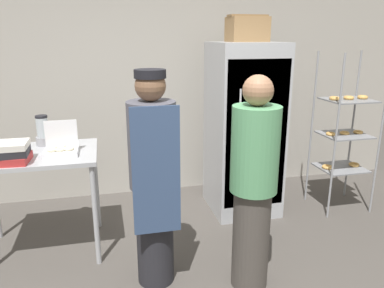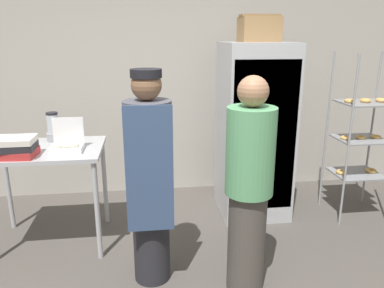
{
  "view_description": "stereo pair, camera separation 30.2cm",
  "coord_description": "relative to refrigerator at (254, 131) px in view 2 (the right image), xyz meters",
  "views": [
    {
      "loc": [
        -0.6,
        -2.07,
        1.88
      ],
      "look_at": [
        0.06,
        0.76,
        1.04
      ],
      "focal_mm": 35.0,
      "sensor_mm": 36.0,
      "label": 1
    },
    {
      "loc": [
        -0.31,
        -2.12,
        1.88
      ],
      "look_at": [
        0.06,
        0.76,
        1.04
      ],
      "focal_mm": 35.0,
      "sensor_mm": 36.0,
      "label": 2
    }
  ],
  "objects": [
    {
      "name": "back_wall",
      "position": [
        -0.84,
        0.78,
        0.48
      ],
      "size": [
        6.4,
        0.12,
        2.79
      ],
      "primitive_type": "cube",
      "color": "#ADA89E",
      "rests_on": "ground_plane"
    },
    {
      "name": "refrigerator",
      "position": [
        0.0,
        0.0,
        0.0
      ],
      "size": [
        0.69,
        0.76,
        1.82
      ],
      "color": "#ADAFB5",
      "rests_on": "ground_plane"
    },
    {
      "name": "baking_rack",
      "position": [
        1.08,
        -0.22,
        -0.05
      ],
      "size": [
        0.55,
        0.49,
        1.73
      ],
      "color": "#93969B",
      "rests_on": "ground_plane"
    },
    {
      "name": "prep_counter",
      "position": [
        -2.04,
        -0.42,
        -0.1
      ],
      "size": [
        1.02,
        0.74,
        0.92
      ],
      "color": "#ADAFB5",
      "rests_on": "ground_plane"
    },
    {
      "name": "donut_box",
      "position": [
        -1.82,
        -0.53,
        0.06
      ],
      "size": [
        0.27,
        0.23,
        0.27
      ],
      "color": "white",
      "rests_on": "prep_counter"
    },
    {
      "name": "blender_pitcher",
      "position": [
        -2.0,
        -0.19,
        0.14
      ],
      "size": [
        0.13,
        0.13,
        0.28
      ],
      "color": "#99999E",
      "rests_on": "prep_counter"
    },
    {
      "name": "binder_stack",
      "position": [
        -2.2,
        -0.65,
        0.1
      ],
      "size": [
        0.33,
        0.27,
        0.16
      ],
      "color": "#B72D2D",
      "rests_on": "prep_counter"
    },
    {
      "name": "cardboard_storage_box",
      "position": [
        0.03,
        0.1,
        1.04
      ],
      "size": [
        0.4,
        0.31,
        0.27
      ],
      "color": "#937047",
      "rests_on": "refrigerator"
    },
    {
      "name": "person_baker",
      "position": [
        -1.12,
        -1.09,
        -0.05
      ],
      "size": [
        0.35,
        0.37,
        1.66
      ],
      "color": "#232328",
      "rests_on": "ground_plane"
    },
    {
      "name": "person_customer",
      "position": [
        -0.42,
        -1.31,
        -0.08
      ],
      "size": [
        0.35,
        0.35,
        1.63
      ],
      "color": "#47423D",
      "rests_on": "ground_plane"
    }
  ]
}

